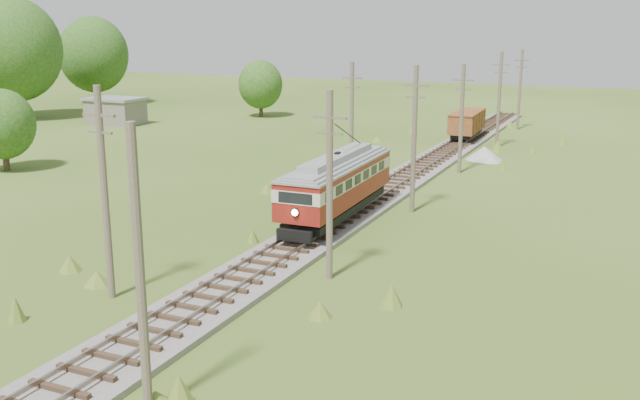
% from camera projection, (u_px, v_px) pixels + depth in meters
% --- Properties ---
extents(railbed_main, '(3.60, 96.00, 0.57)m').
position_uv_depth(railbed_main, '(380.00, 194.00, 48.15)').
color(railbed_main, '#605B54').
rests_on(railbed_main, ground).
extents(streetcar, '(3.07, 11.88, 5.40)m').
position_uv_depth(streetcar, '(337.00, 181.00, 41.08)').
color(streetcar, black).
rests_on(streetcar, ground).
extents(gondola, '(2.66, 7.45, 2.45)m').
position_uv_depth(gondola, '(467.00, 123.00, 70.10)').
color(gondola, black).
rests_on(gondola, ground).
extents(gravel_pile, '(3.21, 3.41, 1.17)m').
position_uv_depth(gravel_pile, '(485.00, 154.00, 60.93)').
color(gravel_pile, gray).
rests_on(gravel_pile, ground).
extents(utility_pole_r_1, '(0.30, 0.30, 8.80)m').
position_uv_depth(utility_pole_r_1, '(140.00, 275.00, 20.26)').
color(utility_pole_r_1, brown).
rests_on(utility_pole_r_1, ground).
extents(utility_pole_r_2, '(1.60, 0.30, 8.60)m').
position_uv_depth(utility_pole_r_2, '(330.00, 184.00, 31.66)').
color(utility_pole_r_2, brown).
rests_on(utility_pole_r_2, ground).
extents(utility_pole_r_3, '(1.60, 0.30, 9.00)m').
position_uv_depth(utility_pole_r_3, '(414.00, 138.00, 43.14)').
color(utility_pole_r_3, brown).
rests_on(utility_pole_r_3, ground).
extents(utility_pole_r_4, '(1.60, 0.30, 8.40)m').
position_uv_depth(utility_pole_r_4, '(462.00, 118.00, 54.79)').
color(utility_pole_r_4, brown).
rests_on(utility_pole_r_4, ground).
extents(utility_pole_r_5, '(1.60, 0.30, 8.90)m').
position_uv_depth(utility_pole_r_5, '(499.00, 99.00, 66.06)').
color(utility_pole_r_5, brown).
rests_on(utility_pole_r_5, ground).
extents(utility_pole_r_6, '(1.60, 0.30, 8.70)m').
position_uv_depth(utility_pole_r_6, '(520.00, 89.00, 77.65)').
color(utility_pole_r_6, brown).
rests_on(utility_pole_r_6, ground).
extents(utility_pole_l_a, '(1.60, 0.30, 9.00)m').
position_uv_depth(utility_pole_l_a, '(105.00, 192.00, 29.32)').
color(utility_pole_l_a, brown).
rests_on(utility_pole_l_a, ground).
extents(utility_pole_l_b, '(1.60, 0.30, 8.60)m').
position_uv_depth(utility_pole_l_b, '(352.00, 117.00, 54.24)').
color(utility_pole_l_b, brown).
rests_on(utility_pole_l_b, ground).
extents(tree_left_4, '(11.34, 11.34, 14.61)m').
position_uv_depth(tree_left_4, '(13.00, 49.00, 85.53)').
color(tree_left_4, '#38281C').
rests_on(tree_left_4, ground).
extents(tree_left_5, '(9.66, 9.66, 12.44)m').
position_uv_depth(tree_left_5, '(94.00, 55.00, 100.77)').
color(tree_left_5, '#38281C').
rests_on(tree_left_5, ground).
extents(tree_mid_a, '(5.46, 5.46, 7.03)m').
position_uv_depth(tree_mid_a, '(261.00, 85.00, 88.51)').
color(tree_mid_a, '#38281C').
rests_on(tree_mid_a, ground).
extents(tree_mid_c, '(5.04, 5.04, 6.49)m').
position_uv_depth(tree_mid_c, '(2.00, 124.00, 55.80)').
color(tree_mid_c, '#38281C').
rests_on(tree_mid_c, ground).
extents(shed, '(6.40, 4.40, 3.10)m').
position_uv_depth(shed, '(115.00, 111.00, 82.42)').
color(shed, slate).
rests_on(shed, ground).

